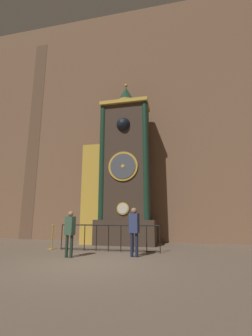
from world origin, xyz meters
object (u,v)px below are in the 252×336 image
visitor_near (70,229)px  clock_tower (120,172)px  stanchion_post (52,241)px  visitor_far (134,227)px

visitor_near → clock_tower: bearing=93.5°
clock_tower → stanchion_post: size_ratio=8.54×
visitor_far → stanchion_post: visitor_far is taller
clock_tower → visitor_far: clock_tower is taller
stanchion_post → visitor_far: bearing=-15.1°
clock_tower → visitor_far: bearing=-68.0°
clock_tower → stanchion_post: (-2.52, -2.33, -3.42)m
visitor_far → stanchion_post: size_ratio=1.63×
clock_tower → visitor_far: size_ratio=5.25×
visitor_near → visitor_far: bearing=31.4°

